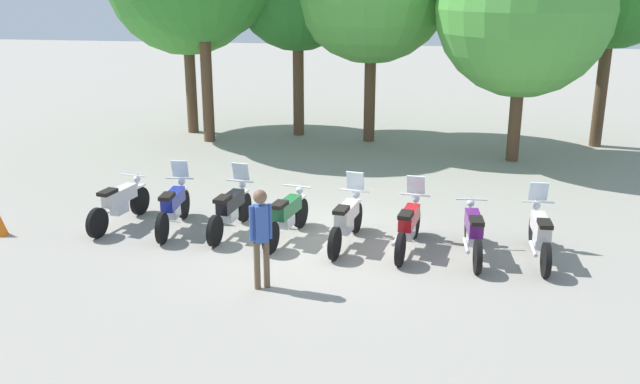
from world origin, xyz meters
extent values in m
plane|color=gray|center=(0.00, 0.00, 0.00)|extent=(80.00, 80.00, 0.00)
cylinder|color=black|center=(-4.21, 1.03, 0.32)|extent=(0.22, 0.65, 0.64)
cylinder|color=black|center=(-4.50, -0.49, 0.32)|extent=(0.22, 0.65, 0.64)
cube|color=silver|center=(-4.21, 1.03, 0.66)|extent=(0.19, 0.38, 0.04)
cube|color=silver|center=(-4.35, 0.32, 0.67)|extent=(0.44, 0.98, 0.30)
cube|color=silver|center=(-4.36, 0.27, 0.40)|extent=(0.29, 0.43, 0.24)
cube|color=black|center=(-4.42, -0.07, 0.86)|extent=(0.32, 0.48, 0.08)
cylinder|color=silver|center=(-4.23, 0.95, 0.64)|extent=(0.09, 0.23, 0.64)
cylinder|color=silver|center=(-4.24, 0.86, 0.97)|extent=(0.62, 0.15, 0.04)
sphere|color=silver|center=(-4.22, 0.98, 0.85)|extent=(0.19, 0.19, 0.16)
cylinder|color=silver|center=(-4.57, 0.01, 0.34)|extent=(0.20, 0.70, 0.07)
cylinder|color=black|center=(-3.16, 0.97, 0.32)|extent=(0.14, 0.64, 0.64)
cylinder|color=black|center=(-3.07, -0.57, 0.32)|extent=(0.14, 0.64, 0.64)
cube|color=silver|center=(-3.16, 0.97, 0.66)|extent=(0.14, 0.37, 0.04)
cube|color=navy|center=(-3.12, 0.25, 0.67)|extent=(0.31, 0.96, 0.30)
cube|color=silver|center=(-3.11, 0.20, 0.40)|extent=(0.24, 0.41, 0.24)
cube|color=black|center=(-3.09, -0.15, 0.86)|extent=(0.26, 0.45, 0.08)
cylinder|color=silver|center=(-3.15, 0.88, 0.64)|extent=(0.06, 0.23, 0.64)
cylinder|color=silver|center=(-3.15, 0.79, 0.97)|extent=(0.62, 0.07, 0.04)
sphere|color=silver|center=(-3.15, 0.92, 0.85)|extent=(0.17, 0.17, 0.16)
cylinder|color=silver|center=(-3.26, -0.11, 0.34)|extent=(0.11, 0.70, 0.07)
cube|color=silver|center=(-3.15, 0.85, 1.17)|extent=(0.37, 0.15, 0.39)
cylinder|color=black|center=(-1.77, 0.97, 0.32)|extent=(0.18, 0.65, 0.64)
cylinder|color=black|center=(-1.97, -0.56, 0.32)|extent=(0.18, 0.65, 0.64)
cube|color=silver|center=(-1.77, 0.97, 0.66)|extent=(0.17, 0.37, 0.04)
cube|color=black|center=(-1.86, 0.25, 0.67)|extent=(0.38, 0.98, 0.30)
cube|color=silver|center=(-1.87, 0.21, 0.40)|extent=(0.27, 0.42, 0.24)
cube|color=black|center=(-1.91, -0.14, 0.86)|extent=(0.29, 0.47, 0.08)
cylinder|color=silver|center=(-1.78, 0.88, 0.64)|extent=(0.08, 0.23, 0.64)
cylinder|color=silver|center=(-1.79, 0.80, 0.97)|extent=(0.62, 0.12, 0.04)
sphere|color=silver|center=(-1.77, 0.92, 0.85)|extent=(0.18, 0.18, 0.16)
cylinder|color=silver|center=(-2.06, -0.07, 0.34)|extent=(0.16, 0.70, 0.07)
cube|color=silver|center=(-1.78, 0.85, 1.17)|extent=(0.37, 0.18, 0.39)
cylinder|color=black|center=(-0.46, 0.78, 0.32)|extent=(0.23, 0.65, 0.64)
cylinder|color=black|center=(-0.78, -0.74, 0.32)|extent=(0.23, 0.65, 0.64)
cube|color=silver|center=(-0.46, 0.78, 0.66)|extent=(0.19, 0.38, 0.04)
cube|color=#1E6033|center=(-0.61, 0.07, 0.67)|extent=(0.45, 0.98, 0.30)
cube|color=silver|center=(-0.62, 0.02, 0.40)|extent=(0.30, 0.44, 0.24)
cube|color=black|center=(-0.69, -0.32, 0.86)|extent=(0.32, 0.48, 0.08)
cylinder|color=silver|center=(-0.48, 0.69, 0.64)|extent=(0.10, 0.23, 0.64)
cylinder|color=silver|center=(-0.50, 0.60, 0.97)|extent=(0.61, 0.16, 0.04)
sphere|color=silver|center=(-0.47, 0.73, 0.85)|extent=(0.19, 0.19, 0.16)
cylinder|color=silver|center=(-0.84, -0.24, 0.34)|extent=(0.21, 0.70, 0.07)
cylinder|color=black|center=(0.75, 0.66, 0.32)|extent=(0.20, 0.65, 0.64)
cylinder|color=black|center=(0.50, -0.87, 0.32)|extent=(0.20, 0.65, 0.64)
cube|color=silver|center=(0.75, 0.66, 0.66)|extent=(0.18, 0.37, 0.04)
cube|color=silver|center=(0.63, -0.06, 0.67)|extent=(0.41, 0.98, 0.30)
cube|color=silver|center=(0.62, -0.11, 0.40)|extent=(0.28, 0.43, 0.24)
cube|color=black|center=(0.57, -0.45, 0.86)|extent=(0.31, 0.47, 0.08)
cylinder|color=silver|center=(0.73, 0.57, 0.64)|extent=(0.09, 0.23, 0.64)
cylinder|color=silver|center=(0.72, 0.48, 0.97)|extent=(0.62, 0.14, 0.04)
sphere|color=silver|center=(0.74, 0.61, 0.85)|extent=(0.18, 0.18, 0.16)
cylinder|color=silver|center=(0.42, -0.38, 0.34)|extent=(0.18, 0.70, 0.07)
cube|color=silver|center=(0.73, 0.54, 1.17)|extent=(0.38, 0.19, 0.39)
cylinder|color=black|center=(1.99, 0.56, 0.32)|extent=(0.20, 0.65, 0.64)
cylinder|color=black|center=(1.75, -0.97, 0.32)|extent=(0.20, 0.65, 0.64)
cube|color=silver|center=(1.99, 0.56, 0.66)|extent=(0.17, 0.37, 0.04)
cube|color=red|center=(1.88, -0.16, 0.67)|extent=(0.40, 0.98, 0.30)
cube|color=silver|center=(1.87, -0.21, 0.40)|extent=(0.28, 0.43, 0.24)
cube|color=black|center=(1.81, -0.55, 0.86)|extent=(0.31, 0.47, 0.08)
cylinder|color=silver|center=(1.97, 0.47, 0.64)|extent=(0.08, 0.23, 0.64)
cylinder|color=silver|center=(1.96, 0.38, 0.97)|extent=(0.62, 0.13, 0.04)
sphere|color=silver|center=(1.98, 0.51, 0.85)|extent=(0.18, 0.18, 0.16)
cylinder|color=silver|center=(1.66, -0.48, 0.34)|extent=(0.18, 0.70, 0.07)
cube|color=silver|center=(1.97, 0.44, 1.17)|extent=(0.38, 0.19, 0.39)
cylinder|color=black|center=(3.07, 0.44, 0.32)|extent=(0.14, 0.64, 0.64)
cylinder|color=black|center=(3.16, -1.11, 0.32)|extent=(0.14, 0.64, 0.64)
cube|color=silver|center=(3.07, 0.44, 0.66)|extent=(0.14, 0.37, 0.04)
cube|color=#59196B|center=(3.11, -0.29, 0.67)|extent=(0.31, 0.96, 0.30)
cube|color=silver|center=(3.11, -0.34, 0.40)|extent=(0.24, 0.41, 0.24)
cube|color=black|center=(3.13, -0.69, 0.86)|extent=(0.27, 0.45, 0.08)
cylinder|color=silver|center=(3.07, 0.35, 0.64)|extent=(0.06, 0.23, 0.64)
cylinder|color=silver|center=(3.08, 0.26, 0.97)|extent=(0.62, 0.07, 0.04)
sphere|color=silver|center=(3.07, 0.39, 0.85)|extent=(0.17, 0.17, 0.16)
cylinder|color=silver|center=(2.97, -0.65, 0.34)|extent=(0.11, 0.70, 0.07)
cylinder|color=black|center=(4.35, 0.47, 0.32)|extent=(0.11, 0.64, 0.64)
cylinder|color=black|center=(4.36, -1.08, 0.32)|extent=(0.11, 0.64, 0.64)
cube|color=silver|center=(4.35, 0.47, 0.66)|extent=(0.12, 0.36, 0.04)
cube|color=silver|center=(4.36, -0.26, 0.67)|extent=(0.27, 0.95, 0.30)
cube|color=silver|center=(4.36, -0.31, 0.40)|extent=(0.22, 0.40, 0.24)
cube|color=black|center=(4.36, -0.66, 0.86)|extent=(0.24, 0.44, 0.08)
cylinder|color=silver|center=(4.35, 0.38, 0.64)|extent=(0.05, 0.23, 0.64)
cylinder|color=silver|center=(4.35, 0.29, 0.97)|extent=(0.62, 0.04, 0.04)
sphere|color=silver|center=(4.35, 0.42, 0.85)|extent=(0.16, 0.16, 0.16)
cylinder|color=silver|center=(4.20, -0.61, 0.34)|extent=(0.08, 0.70, 0.07)
cube|color=silver|center=(4.35, 0.35, 1.17)|extent=(0.36, 0.14, 0.39)
cylinder|color=brown|center=(-0.51, -2.30, 0.44)|extent=(0.15, 0.15, 0.87)
cylinder|color=brown|center=(-0.65, -2.38, 0.44)|extent=(0.15, 0.15, 0.87)
cube|color=#33519E|center=(-0.58, -2.34, 1.20)|extent=(0.29, 0.28, 0.65)
cylinder|color=#33519E|center=(-0.44, -2.26, 1.22)|extent=(0.11, 0.11, 0.62)
cylinder|color=#33519E|center=(-0.72, -2.42, 1.22)|extent=(0.11, 0.11, 0.62)
sphere|color=brown|center=(-0.58, -2.34, 1.68)|extent=(0.32, 0.32, 0.24)
cylinder|color=brown|center=(-5.79, 9.46, 1.69)|extent=(0.36, 0.36, 3.38)
cylinder|color=brown|center=(-4.84, 8.26, 1.97)|extent=(0.36, 0.36, 3.94)
cylinder|color=brown|center=(-2.13, 9.61, 1.70)|extent=(0.36, 0.36, 3.40)
cylinder|color=brown|center=(0.28, 9.08, 1.63)|extent=(0.36, 0.36, 3.26)
cylinder|color=brown|center=(4.63, 7.21, 1.30)|extent=(0.36, 0.36, 2.61)
sphere|color=#4C9E3D|center=(4.63, 7.21, 4.30)|extent=(4.85, 4.85, 4.85)
cylinder|color=brown|center=(7.42, 9.46, 1.85)|extent=(0.36, 0.36, 3.70)
camera|label=1|loc=(2.13, -13.24, 5.29)|focal=39.41mm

